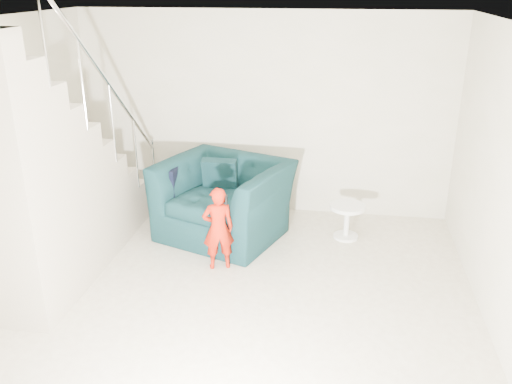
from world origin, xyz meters
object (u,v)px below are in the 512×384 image
(toddler, at_px, (218,228))
(armchair, at_px, (224,199))
(side_table, at_px, (347,216))
(staircase, at_px, (44,194))

(toddler, bearing_deg, armchair, -101.51)
(toddler, height_order, side_table, toddler)
(toddler, height_order, staircase, staircase)
(armchair, height_order, toddler, toddler)
(toddler, relative_size, staircase, 0.27)
(armchair, relative_size, side_table, 3.29)
(side_table, bearing_deg, staircase, -155.99)
(armchair, xyz_separation_m, side_table, (1.53, 0.15, -0.18))
(toddler, bearing_deg, staircase, -6.39)
(toddler, xyz_separation_m, side_table, (1.41, 0.99, -0.18))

